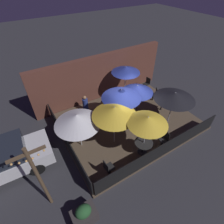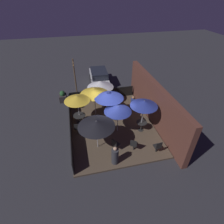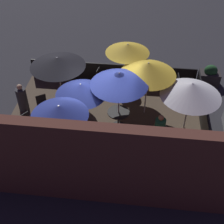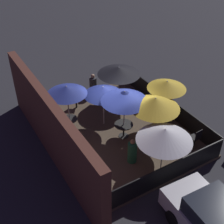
% 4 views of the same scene
% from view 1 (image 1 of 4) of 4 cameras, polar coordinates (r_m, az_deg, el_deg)
% --- Properties ---
extents(ground_plane, '(60.00, 60.00, 0.00)m').
position_cam_1_polar(ground_plane, '(10.70, 5.09, -3.35)').
color(ground_plane, '#2D2D33').
extents(patio_deck, '(7.69, 5.95, 0.12)m').
position_cam_1_polar(patio_deck, '(10.66, 5.10, -3.12)').
color(patio_deck, brown).
rests_on(patio_deck, ground_plane).
extents(building_wall, '(9.29, 0.36, 3.10)m').
position_cam_1_polar(building_wall, '(11.96, -3.61, 11.21)').
color(building_wall, brown).
rests_on(building_wall, ground_plane).
extents(fence_front, '(7.49, 0.05, 0.95)m').
position_cam_1_polar(fence_front, '(8.90, 16.57, -11.63)').
color(fence_front, black).
rests_on(fence_front, patio_deck).
extents(fence_side_left, '(0.05, 5.75, 0.95)m').
position_cam_1_polar(fence_side_left, '(9.15, -14.66, -9.25)').
color(fence_side_left, black).
rests_on(fence_side_left, patio_deck).
extents(patio_umbrella_0, '(2.07, 2.07, 2.46)m').
position_cam_1_polar(patio_umbrella_0, '(8.93, 3.09, 5.99)').
color(patio_umbrella_0, '#B2B2B7').
rests_on(patio_umbrella_0, patio_deck).
extents(patio_umbrella_1, '(1.79, 1.79, 2.37)m').
position_cam_1_polar(patio_umbrella_1, '(7.58, 11.63, -2.69)').
color(patio_umbrella_1, '#B2B2B7').
rests_on(patio_umbrella_1, patio_deck).
extents(patio_umbrella_2, '(1.80, 1.80, 2.46)m').
position_cam_1_polar(patio_umbrella_2, '(11.09, 4.52, 13.64)').
color(patio_umbrella_2, '#B2B2B7').
rests_on(patio_umbrella_2, patio_deck).
extents(patio_umbrella_3, '(2.20, 2.20, 2.12)m').
position_cam_1_polar(patio_umbrella_3, '(9.86, 19.82, 5.02)').
color(patio_umbrella_3, '#B2B2B7').
rests_on(patio_umbrella_3, patio_deck).
extents(patio_umbrella_4, '(2.12, 2.12, 2.37)m').
position_cam_1_polar(patio_umbrella_4, '(7.95, 0.80, 0.24)').
color(patio_umbrella_4, '#B2B2B7').
rests_on(patio_umbrella_4, patio_deck).
extents(patio_umbrella_5, '(1.83, 1.83, 2.11)m').
position_cam_1_polar(patio_umbrella_5, '(9.99, 8.32, 7.52)').
color(patio_umbrella_5, '#B2B2B7').
rests_on(patio_umbrella_5, patio_deck).
extents(patio_umbrella_6, '(2.20, 2.20, 2.10)m').
position_cam_1_polar(patio_umbrella_6, '(8.14, -11.28, -2.33)').
color(patio_umbrella_6, '#B2B2B7').
rests_on(patio_umbrella_6, patio_deck).
extents(dining_table_0, '(0.85, 0.85, 0.70)m').
position_cam_1_polar(dining_table_0, '(9.97, 2.76, -1.88)').
color(dining_table_0, black).
rests_on(dining_table_0, patio_deck).
extents(dining_table_1, '(0.89, 0.89, 0.73)m').
position_cam_1_polar(dining_table_1, '(8.74, 10.23, -10.36)').
color(dining_table_1, black).
rests_on(dining_table_1, patio_deck).
extents(dining_table_2, '(0.73, 0.73, 0.71)m').
position_cam_1_polar(dining_table_2, '(11.97, 4.10, 6.28)').
color(dining_table_2, black).
rests_on(dining_table_2, patio_deck).
extents(patio_chair_0, '(0.47, 0.47, 0.94)m').
position_cam_1_polar(patio_chair_0, '(9.30, 16.64, -8.30)').
color(patio_chair_0, black).
rests_on(patio_chair_0, patio_deck).
extents(patio_chair_1, '(0.44, 0.44, 0.92)m').
position_cam_1_polar(patio_chair_1, '(13.34, 11.30, 9.19)').
color(patio_chair_1, black).
rests_on(patio_chair_1, patio_deck).
extents(patio_chair_2, '(0.55, 0.55, 0.93)m').
position_cam_1_polar(patio_chair_2, '(11.49, 16.33, 2.61)').
color(patio_chair_2, black).
rests_on(patio_chair_2, patio_deck).
extents(patio_chair_3, '(0.56, 0.56, 0.92)m').
position_cam_1_polar(patio_chair_3, '(12.24, 13.64, 5.72)').
color(patio_chair_3, black).
rests_on(patio_chair_3, patio_deck).
extents(patio_chair_4, '(0.43, 0.43, 0.95)m').
position_cam_1_polar(patio_chair_4, '(7.94, -1.28, -17.69)').
color(patio_chair_4, black).
rests_on(patio_chair_4, patio_deck).
extents(patron_0, '(0.47, 0.47, 1.13)m').
position_cam_1_polar(patron_0, '(11.11, -8.69, 2.52)').
color(patron_0, navy).
rests_on(patron_0, patio_deck).
extents(patron_1, '(0.51, 0.51, 1.17)m').
position_cam_1_polar(patron_1, '(9.81, -6.77, -3.35)').
color(patron_1, '#236642').
rests_on(patron_1, patio_deck).
extents(patron_2, '(0.56, 0.56, 1.26)m').
position_cam_1_polar(patron_2, '(11.96, 20.27, 3.54)').
color(patron_2, '#333338').
rests_on(patron_2, patio_deck).
extents(planter_box, '(0.91, 0.63, 0.98)m').
position_cam_1_polar(planter_box, '(7.43, -9.07, -30.17)').
color(planter_box, '#332D2D').
rests_on(planter_box, ground_plane).
extents(light_post, '(1.10, 0.12, 3.46)m').
position_cam_1_polar(light_post, '(6.69, -22.85, -18.93)').
color(light_post, brown).
rests_on(light_post, ground_plane).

